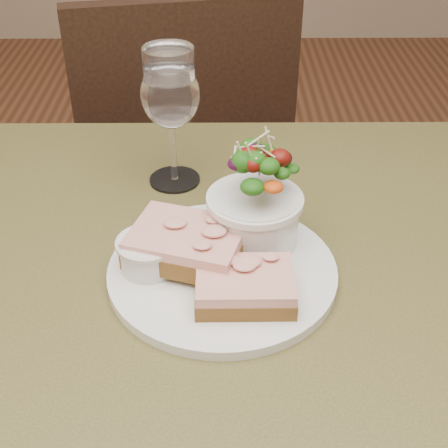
{
  "coord_description": "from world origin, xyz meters",
  "views": [
    {
      "loc": [
        -0.0,
        -0.52,
        1.2
      ],
      "look_at": [
        0.0,
        0.03,
        0.81
      ],
      "focal_mm": 50.0,
      "sensor_mm": 36.0,
      "label": 1
    }
  ],
  "objects_px": {
    "dinner_plate": "(222,271)",
    "sandwich_front": "(245,286)",
    "sandwich_back": "(187,243)",
    "chair_far": "(181,229)",
    "salad_bowl": "(255,197)",
    "wine_glass": "(170,98)",
    "cafe_table": "(222,350)",
    "ramekin": "(148,253)"
  },
  "relations": [
    {
      "from": "dinner_plate",
      "to": "salad_bowl",
      "type": "relative_size",
      "value": 2.01
    },
    {
      "from": "chair_far",
      "to": "dinner_plate",
      "type": "relative_size",
      "value": 3.53
    },
    {
      "from": "sandwich_back",
      "to": "wine_glass",
      "type": "xyz_separation_m",
      "value": [
        -0.03,
        0.19,
        0.09
      ]
    },
    {
      "from": "cafe_table",
      "to": "salad_bowl",
      "type": "distance_m",
      "value": 0.19
    },
    {
      "from": "chair_far",
      "to": "dinner_plate",
      "type": "distance_m",
      "value": 0.86
    },
    {
      "from": "dinner_plate",
      "to": "sandwich_back",
      "type": "bearing_deg",
      "value": 163.03
    },
    {
      "from": "dinner_plate",
      "to": "sandwich_front",
      "type": "height_order",
      "value": "sandwich_front"
    },
    {
      "from": "dinner_plate",
      "to": "sandwich_back",
      "type": "relative_size",
      "value": 1.76
    },
    {
      "from": "ramekin",
      "to": "cafe_table",
      "type": "bearing_deg",
      "value": -13.34
    },
    {
      "from": "ramekin",
      "to": "salad_bowl",
      "type": "distance_m",
      "value": 0.13
    },
    {
      "from": "cafe_table",
      "to": "ramekin",
      "type": "height_order",
      "value": "ramekin"
    },
    {
      "from": "chair_far",
      "to": "sandwich_back",
      "type": "bearing_deg",
      "value": 83.1
    },
    {
      "from": "chair_far",
      "to": "dinner_plate",
      "type": "height_order",
      "value": "chair_far"
    },
    {
      "from": "chair_far",
      "to": "sandwich_front",
      "type": "distance_m",
      "value": 0.91
    },
    {
      "from": "sandwich_front",
      "to": "sandwich_back",
      "type": "bearing_deg",
      "value": 135.28
    },
    {
      "from": "sandwich_front",
      "to": "salad_bowl",
      "type": "distance_m",
      "value": 0.11
    },
    {
      "from": "dinner_plate",
      "to": "sandwich_front",
      "type": "distance_m",
      "value": 0.06
    },
    {
      "from": "chair_far",
      "to": "salad_bowl",
      "type": "height_order",
      "value": "chair_far"
    },
    {
      "from": "ramekin",
      "to": "salad_bowl",
      "type": "bearing_deg",
      "value": 22.5
    },
    {
      "from": "dinner_plate",
      "to": "salad_bowl",
      "type": "xyz_separation_m",
      "value": [
        0.04,
        0.05,
        0.07
      ]
    },
    {
      "from": "dinner_plate",
      "to": "sandwich_back",
      "type": "height_order",
      "value": "sandwich_back"
    },
    {
      "from": "sandwich_front",
      "to": "sandwich_back",
      "type": "distance_m",
      "value": 0.09
    },
    {
      "from": "cafe_table",
      "to": "ramekin",
      "type": "distance_m",
      "value": 0.16
    },
    {
      "from": "cafe_table",
      "to": "sandwich_front",
      "type": "bearing_deg",
      "value": -52.81
    },
    {
      "from": "dinner_plate",
      "to": "sandwich_back",
      "type": "distance_m",
      "value": 0.05
    },
    {
      "from": "sandwich_front",
      "to": "sandwich_back",
      "type": "relative_size",
      "value": 0.71
    },
    {
      "from": "wine_glass",
      "to": "salad_bowl",
      "type": "bearing_deg",
      "value": -56.24
    },
    {
      "from": "ramekin",
      "to": "wine_glass",
      "type": "relative_size",
      "value": 0.36
    },
    {
      "from": "sandwich_back",
      "to": "ramekin",
      "type": "relative_size",
      "value": 2.27
    },
    {
      "from": "dinner_plate",
      "to": "wine_glass",
      "type": "distance_m",
      "value": 0.24
    },
    {
      "from": "salad_bowl",
      "to": "chair_far",
      "type": "bearing_deg",
      "value": 101.5
    },
    {
      "from": "cafe_table",
      "to": "salad_bowl",
      "type": "xyz_separation_m",
      "value": [
        0.04,
        0.07,
        0.17
      ]
    },
    {
      "from": "ramekin",
      "to": "sandwich_front",
      "type": "bearing_deg",
      "value": -25.67
    },
    {
      "from": "salad_bowl",
      "to": "wine_glass",
      "type": "height_order",
      "value": "wine_glass"
    },
    {
      "from": "sandwich_front",
      "to": "sandwich_back",
      "type": "xyz_separation_m",
      "value": [
        -0.06,
        0.06,
        0.01
      ]
    },
    {
      "from": "salad_bowl",
      "to": "wine_glass",
      "type": "xyz_separation_m",
      "value": [
        -0.1,
        0.15,
        0.05
      ]
    },
    {
      "from": "cafe_table",
      "to": "sandwich_front",
      "type": "distance_m",
      "value": 0.13
    },
    {
      "from": "ramekin",
      "to": "salad_bowl",
      "type": "xyz_separation_m",
      "value": [
        0.12,
        0.05,
        0.04
      ]
    },
    {
      "from": "cafe_table",
      "to": "dinner_plate",
      "type": "relative_size",
      "value": 3.14
    },
    {
      "from": "chair_far",
      "to": "sandwich_front",
      "type": "height_order",
      "value": "chair_far"
    },
    {
      "from": "chair_far",
      "to": "ramekin",
      "type": "height_order",
      "value": "chair_far"
    },
    {
      "from": "sandwich_front",
      "to": "salad_bowl",
      "type": "relative_size",
      "value": 0.81
    }
  ]
}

